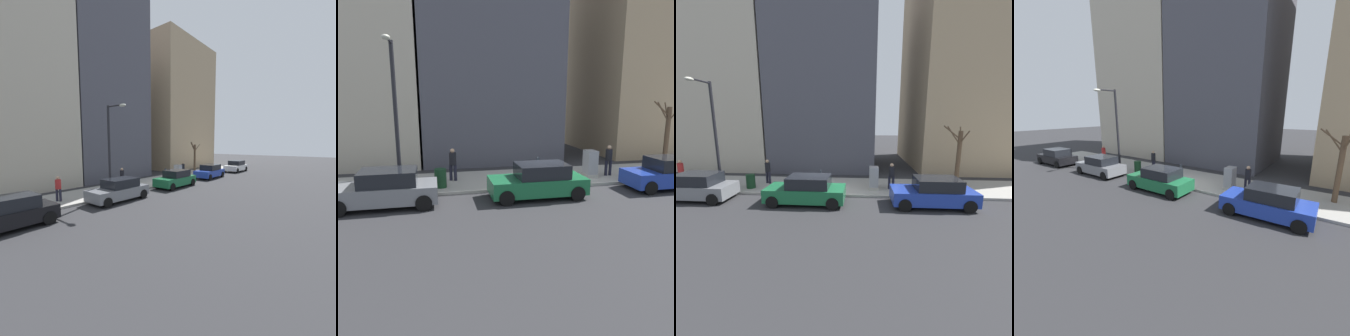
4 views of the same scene
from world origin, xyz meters
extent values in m
plane|color=#2B2B2D|center=(0.00, 0.00, 0.00)|extent=(120.00, 120.00, 0.00)
cube|color=#9E9B93|center=(2.00, 0.00, 0.07)|extent=(4.00, 36.00, 0.15)
cube|color=#1E389E|center=(-1.05, -5.97, 0.57)|extent=(1.84, 4.22, 0.70)
cube|color=black|center=(-1.04, -6.17, 1.22)|extent=(1.62, 2.21, 0.60)
cylinder|color=black|center=(-1.91, -4.43, 0.32)|extent=(0.23, 0.64, 0.64)
cylinder|color=black|center=(-0.21, -4.41, 0.32)|extent=(0.23, 0.64, 0.64)
cylinder|color=black|center=(-1.88, -7.53, 0.32)|extent=(0.23, 0.64, 0.64)
cylinder|color=black|center=(-0.18, -7.51, 0.32)|extent=(0.23, 0.64, 0.64)
cube|color=#196038|center=(-1.14, 0.72, 0.57)|extent=(1.83, 4.21, 0.70)
cube|color=black|center=(-1.14, 0.52, 1.22)|extent=(1.61, 2.21, 0.60)
cylinder|color=black|center=(-1.98, 2.28, 0.32)|extent=(0.22, 0.64, 0.64)
cylinder|color=black|center=(-0.28, 2.26, 0.32)|extent=(0.22, 0.64, 0.64)
cylinder|color=black|center=(-2.00, -0.82, 0.32)|extent=(0.22, 0.64, 0.64)
cylinder|color=black|center=(-0.30, -0.84, 0.32)|extent=(0.22, 0.64, 0.64)
cube|color=slate|center=(-1.01, 7.12, 0.57)|extent=(1.80, 4.20, 0.70)
cube|color=black|center=(-1.01, 6.92, 1.22)|extent=(1.60, 2.20, 0.60)
cylinder|color=black|center=(-0.16, 8.67, 0.32)|extent=(0.22, 0.64, 0.64)
cylinder|color=black|center=(-1.86, 5.57, 0.32)|extent=(0.22, 0.64, 0.64)
cylinder|color=black|center=(-0.16, 5.57, 0.32)|extent=(0.22, 0.64, 0.64)
cylinder|color=slate|center=(0.45, 0.17, 0.68)|extent=(0.07, 0.07, 1.05)
cube|color=#2D333D|center=(0.45, 0.17, 1.35)|extent=(0.14, 0.10, 0.30)
cube|color=#A8A399|center=(1.30, -3.04, 0.24)|extent=(0.83, 0.61, 0.18)
cube|color=#939399|center=(1.30, -3.04, 0.96)|extent=(0.75, 0.55, 1.25)
cylinder|color=black|center=(0.55, 6.62, 3.40)|extent=(0.18, 0.18, 6.50)
cylinder|color=black|center=(-0.25, 6.62, 6.55)|extent=(1.60, 0.10, 0.10)
ellipsoid|color=beige|center=(-1.05, 6.62, 6.50)|extent=(0.56, 0.32, 0.20)
cylinder|color=brown|center=(2.60, -8.63, 1.96)|extent=(0.28, 0.28, 3.63)
cylinder|color=brown|center=(3.00, -8.76, 3.44)|extent=(0.86, 0.35, 1.19)
cylinder|color=brown|center=(2.31, -8.76, 3.37)|extent=(0.65, 0.35, 0.92)
cylinder|color=brown|center=(2.54, -8.07, 3.67)|extent=(0.16, 1.18, 0.93)
cylinder|color=brown|center=(2.56, -8.19, 3.47)|extent=(0.15, 0.95, 1.22)
cylinder|color=#14381E|center=(0.90, 4.84, 0.60)|extent=(0.56, 0.56, 0.90)
cylinder|color=#1E1E2D|center=(1.37, -4.28, 0.56)|extent=(0.16, 0.16, 0.82)
cylinder|color=#1E1E2D|center=(1.39, -4.04, 0.56)|extent=(0.16, 0.16, 0.82)
cylinder|color=black|center=(1.38, -4.16, 1.28)|extent=(0.36, 0.36, 0.62)
sphere|color=tan|center=(1.38, -4.16, 1.70)|extent=(0.22, 0.22, 0.22)
cylinder|color=#1E1E2D|center=(2.14, 4.29, 0.56)|extent=(0.16, 0.16, 0.82)
cylinder|color=#1E1E2D|center=(2.05, 4.06, 0.56)|extent=(0.16, 0.16, 0.82)
cylinder|color=black|center=(2.10, 4.17, 1.28)|extent=(0.36, 0.36, 0.62)
sphere|color=tan|center=(2.10, 4.17, 1.70)|extent=(0.22, 0.22, 0.22)
cylinder|color=#1E1E2D|center=(1.39, 9.98, 0.56)|extent=(0.16, 0.16, 0.82)
cylinder|color=#1E1E2D|center=(1.59, 10.10, 0.56)|extent=(0.16, 0.16, 0.82)
cylinder|color=#A52323|center=(1.49, 10.04, 1.28)|extent=(0.36, 0.36, 0.62)
sphere|color=tan|center=(1.49, 10.04, 1.70)|extent=(0.22, 0.22, 0.22)
cube|color=tan|center=(11.88, -13.50, 9.70)|extent=(12.77, 12.77, 19.40)
cube|color=#4C4C56|center=(10.02, 1.22, 14.15)|extent=(9.05, 9.05, 28.31)
cube|color=#BCB29E|center=(10.49, 10.88, 9.43)|extent=(9.98, 9.98, 18.86)
camera|label=1|loc=(-13.12, 16.88, 3.95)|focal=24.00mm
camera|label=2|loc=(-14.43, 5.09, 4.38)|focal=35.00mm
camera|label=3|loc=(-12.56, -2.24, 4.38)|focal=24.00mm
camera|label=4|loc=(-11.62, -8.40, 4.99)|focal=24.00mm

